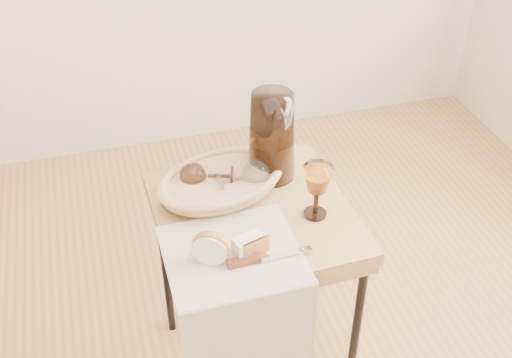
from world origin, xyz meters
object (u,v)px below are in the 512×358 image
object	(u,v)px
tea_towel	(233,254)
bread_basket	(222,184)
goblet_lying_b	(240,178)
side_table	(254,295)
table_knife	(266,257)
goblet_lying_a	(210,176)
apple_half	(211,245)
pitcher	(272,136)
wine_goblet	(317,191)

from	to	relation	value
tea_towel	bread_basket	world-z (taller)	bread_basket
tea_towel	goblet_lying_b	xyz separation A→B (m)	(0.08, 0.23, 0.05)
side_table	table_knife	distance (m)	0.38
tea_towel	goblet_lying_a	world-z (taller)	goblet_lying_a
side_table	table_knife	world-z (taller)	table_knife
side_table	apple_half	bearing A→B (deg)	-134.80
bread_basket	apple_half	world-z (taller)	apple_half
tea_towel	table_knife	bearing A→B (deg)	-30.53
goblet_lying_b	tea_towel	bearing A→B (deg)	-117.87
pitcher	apple_half	xyz separation A→B (m)	(-0.24, -0.29, -0.08)
side_table	goblet_lying_a	xyz separation A→B (m)	(-0.09, 0.12, 0.37)
wine_goblet	table_knife	size ratio (longest dim) A/B	0.75
goblet_lying_a	pitcher	bearing A→B (deg)	-154.05
tea_towel	goblet_lying_a	xyz separation A→B (m)	(0.00, 0.26, 0.05)
bread_basket	wine_goblet	distance (m)	0.27
goblet_lying_b	side_table	bearing A→B (deg)	-88.74
bread_basket	pitcher	world-z (taller)	pitcher
goblet_lying_b	pitcher	size ratio (longest dim) A/B	0.42
tea_towel	goblet_lying_b	size ratio (longest dim) A/B	2.62
bread_basket	apple_half	bearing A→B (deg)	-125.17
goblet_lying_b	apple_half	world-z (taller)	apple_half
goblet_lying_b	table_knife	distance (m)	0.27
apple_half	table_knife	distance (m)	0.13
apple_half	goblet_lying_b	bearing A→B (deg)	84.50
bread_basket	table_knife	size ratio (longest dim) A/B	1.56
goblet_lying_a	goblet_lying_b	distance (m)	0.08
wine_goblet	table_knife	bearing A→B (deg)	-142.98
bread_basket	table_knife	world-z (taller)	bread_basket
bread_basket	goblet_lying_a	xyz separation A→B (m)	(-0.03, 0.01, 0.02)
goblet_lying_b	apple_half	distance (m)	0.27
side_table	goblet_lying_a	distance (m)	0.40
goblet_lying_b	wine_goblet	xyz separation A→B (m)	(0.16, -0.14, 0.03)
pitcher	goblet_lying_a	bearing A→B (deg)	-172.33
goblet_lying_b	table_knife	size ratio (longest dim) A/B	0.60
side_table	goblet_lying_b	bearing A→B (deg)	99.72
table_knife	side_table	bearing A→B (deg)	82.77
tea_towel	side_table	bearing A→B (deg)	56.21
side_table	pitcher	distance (m)	0.48
bread_basket	pitcher	xyz separation A→B (m)	(0.15, 0.04, 0.10)
pitcher	apple_half	bearing A→B (deg)	-129.79
wine_goblet	pitcher	bearing A→B (deg)	106.37
goblet_lying_a	wine_goblet	size ratio (longest dim) A/B	0.77
bread_basket	apple_half	xyz separation A→B (m)	(-0.08, -0.25, 0.02)
goblet_lying_b	pitcher	bearing A→B (deg)	20.94
tea_towel	table_knife	distance (m)	0.08
bread_basket	pitcher	bearing A→B (deg)	-1.61
wine_goblet	apple_half	size ratio (longest dim) A/B	1.70
goblet_lying_b	apple_half	bearing A→B (deg)	-128.27
pitcher	wine_goblet	world-z (taller)	pitcher
side_table	pitcher	size ratio (longest dim) A/B	2.16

